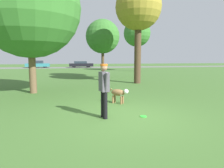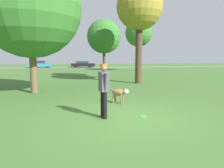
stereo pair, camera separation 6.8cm
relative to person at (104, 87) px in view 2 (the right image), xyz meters
name	(u,v)px [view 2 (the right image)]	position (x,y,z in m)	size (l,w,h in m)	color
ground_plane	(126,117)	(0.66, -0.07, -0.95)	(120.00, 120.00, 0.00)	#426B2D
far_road_strip	(80,67)	(0.66, 34.25, -0.94)	(120.00, 6.00, 0.01)	slate
person	(104,87)	(0.00, 0.00, 0.00)	(0.28, 0.65, 1.62)	black
dog	(119,93)	(0.89, 1.79, -0.54)	(0.77, 0.74, 0.60)	olive
frisbee	(143,116)	(1.20, -0.13, -0.94)	(0.21, 0.21, 0.02)	#33D838
tree_near_left	(30,7)	(-2.85, 5.03, 3.35)	(5.04, 5.04, 6.82)	brown
tree_mid_center	(104,37)	(2.02, 12.77, 2.81)	(3.11, 3.11, 5.33)	#4C3826
tree_near_right	(139,8)	(3.73, 7.85, 4.25)	(3.18, 3.18, 6.88)	#4C3826
tree_far_right	(139,33)	(8.20, 21.22, 4.27)	(3.70, 3.70, 7.09)	brown
parked_car_teal	(39,64)	(-7.09, 34.58, -0.27)	(4.45, 1.91, 1.37)	teal
parked_car_black	(83,64)	(1.07, 33.89, -0.32)	(4.65, 1.93, 1.23)	black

